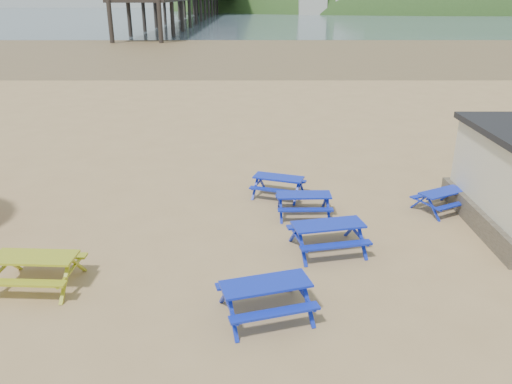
{
  "coord_description": "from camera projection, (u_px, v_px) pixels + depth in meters",
  "views": [
    {
      "loc": [
        -0.06,
        -13.44,
        6.95
      ],
      "look_at": [
        -0.04,
        1.5,
        1.0
      ],
      "focal_mm": 35.0,
      "sensor_mm": 36.0,
      "label": 1
    }
  ],
  "objects": [
    {
      "name": "picnic_table_blue_e",
      "position": [
        266.0,
        299.0,
        11.45
      ],
      "size": [
        2.41,
        2.14,
        0.85
      ],
      "rotation": [
        0.0,
        0.0,
        0.28
      ],
      "color": "#1B36B3",
      "rests_on": "ground"
    },
    {
      "name": "ground",
      "position": [
        257.0,
        241.0,
        15.06
      ],
      "size": [
        400.0,
        400.0,
        0.0
      ],
      "primitive_type": "plane",
      "color": "tan",
      "rests_on": "ground"
    },
    {
      "name": "picnic_table_blue_d",
      "position": [
        328.0,
        237.0,
        14.36
      ],
      "size": [
        2.34,
        2.03,
        0.86
      ],
      "rotation": [
        0.0,
        0.0,
        0.21
      ],
      "color": "#1B36B3",
      "rests_on": "ground"
    },
    {
      "name": "headland_town",
      "position": [
        448.0,
        33.0,
        232.2
      ],
      "size": [
        264.0,
        144.0,
        108.0
      ],
      "color": "#2D4C1E",
      "rests_on": "ground"
    },
    {
      "name": "sea",
      "position": [
        256.0,
        15.0,
        172.98
      ],
      "size": [
        400.0,
        400.0,
        0.0
      ],
      "primitive_type": "plane",
      "color": "#4C5F6C",
      "rests_on": "ground"
    },
    {
      "name": "wet_sand",
      "position": [
        256.0,
        50.0,
        66.15
      ],
      "size": [
        400.0,
        400.0,
        0.0
      ],
      "primitive_type": "plane",
      "color": "olive",
      "rests_on": "ground"
    },
    {
      "name": "picnic_table_blue_c",
      "position": [
        442.0,
        201.0,
        17.06
      ],
      "size": [
        2.11,
        1.97,
        0.7
      ],
      "rotation": [
        0.0,
        0.0,
        0.48
      ],
      "color": "#1B36B3",
      "rests_on": "ground"
    },
    {
      "name": "picnic_table_blue_b",
      "position": [
        278.0,
        186.0,
        18.29
      ],
      "size": [
        2.16,
        1.94,
        0.75
      ],
      "rotation": [
        0.0,
        0.0,
        -0.32
      ],
      "color": "#1B36B3",
      "rests_on": "ground"
    },
    {
      "name": "picnic_table_yellow",
      "position": [
        37.0,
        271.0,
        12.59
      ],
      "size": [
        2.14,
        1.76,
        0.86
      ],
      "rotation": [
        0.0,
        0.0,
        -0.05
      ],
      "color": "#AC9E0F",
      "rests_on": "ground"
    },
    {
      "name": "picnic_table_blue_a",
      "position": [
        303.0,
        205.0,
        16.7
      ],
      "size": [
        1.83,
        1.48,
        0.75
      ],
      "rotation": [
        0.0,
        0.0,
        0.02
      ],
      "color": "#1B36B3",
      "rests_on": "ground"
    }
  ]
}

